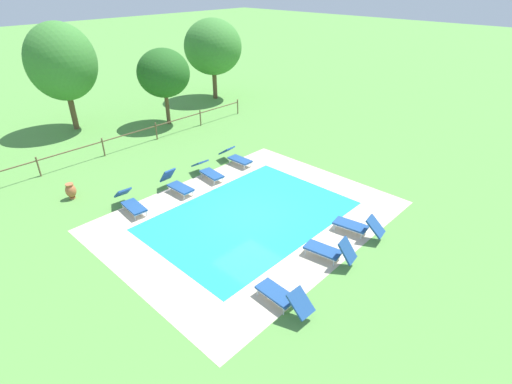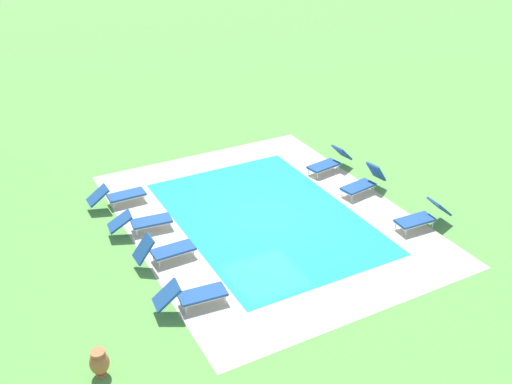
% 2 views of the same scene
% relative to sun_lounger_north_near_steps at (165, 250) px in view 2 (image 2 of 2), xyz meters
% --- Properties ---
extents(ground_plane, '(160.00, 160.00, 0.00)m').
position_rel_sun_lounger_north_near_steps_xyz_m(ground_plane, '(0.82, -3.92, -0.40)').
color(ground_plane, '#599342').
extents(pool_deck_paving, '(11.48, 8.94, 0.01)m').
position_rel_sun_lounger_north_near_steps_xyz_m(pool_deck_paving, '(0.82, -3.92, -0.39)').
color(pool_deck_paving, beige).
rests_on(pool_deck_paving, ground).
extents(swimming_pool_water, '(8.22, 5.68, 0.01)m').
position_rel_sun_lounger_north_near_steps_xyz_m(swimming_pool_water, '(0.82, -3.92, -0.39)').
color(swimming_pool_water, '#23A8C1').
rests_on(swimming_pool_water, ground).
extents(pool_coping_rim, '(8.70, 6.16, 0.01)m').
position_rel_sun_lounger_north_near_steps_xyz_m(pool_coping_rim, '(0.82, -3.92, -0.39)').
color(pool_coping_rim, beige).
rests_on(pool_coping_rim, ground).
extents(sun_lounger_north_near_steps, '(0.63, 1.85, 1.00)m').
position_rel_sun_lounger_north_near_steps_xyz_m(sun_lounger_north_near_steps, '(0.00, 0.00, 0.00)').
color(sun_lounger_north_near_steps, navy).
rests_on(sun_lounger_north_near_steps, ground).
extents(sun_lounger_north_mid, '(0.62, 2.02, 0.82)m').
position_rel_sun_lounger_north_near_steps_xyz_m(sun_lounger_north_mid, '(4.02, 0.23, -0.03)').
color(sun_lounger_north_mid, navy).
rests_on(sun_lounger_north_mid, ground).
extents(sun_lounger_north_far, '(0.69, 1.98, 0.89)m').
position_rel_sun_lounger_north_near_steps_xyz_m(sun_lounger_north_far, '(-2.14, -8.16, -0.02)').
color(sun_lounger_north_far, navy).
rests_on(sun_lounger_north_far, ground).
extents(sun_lounger_north_end, '(0.88, 1.89, 1.02)m').
position_rel_sun_lounger_north_near_steps_xyz_m(sun_lounger_north_end, '(0.70, -7.92, 0.00)').
color(sun_lounger_north_end, navy).
rests_on(sun_lounger_north_end, ground).
extents(sun_lounger_south_near_corner, '(0.78, 2.02, 0.87)m').
position_rel_sun_lounger_north_near_steps_xyz_m(sun_lounger_south_near_corner, '(-2.33, 0.09, -0.02)').
color(sun_lounger_south_near_corner, navy).
rests_on(sun_lounger_south_near_corner, ground).
extents(sun_lounger_south_mid, '(0.90, 2.00, 0.92)m').
position_rel_sun_lounger_north_near_steps_xyz_m(sun_lounger_south_mid, '(2.74, -7.82, -0.01)').
color(sun_lounger_south_mid, navy).
rests_on(sun_lounger_south_mid, ground).
extents(sun_lounger_south_far, '(0.81, 2.09, 0.77)m').
position_rel_sun_lounger_north_near_steps_xyz_m(sun_lounger_south_far, '(1.94, 0.05, -0.03)').
color(sun_lounger_south_far, navy).
rests_on(sun_lounger_south_far, ground).
extents(terracotta_urn_near_fence, '(0.46, 0.46, 0.74)m').
position_rel_sun_lounger_north_near_steps_xyz_m(terracotta_urn_near_fence, '(-3.63, 2.93, 0.00)').
color(terracotta_urn_near_fence, '#B7663D').
rests_on(terracotta_urn_near_fence, ground).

